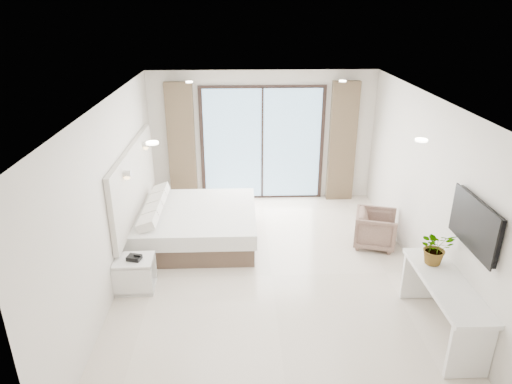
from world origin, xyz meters
TOP-DOWN VIEW (x-y plane):
  - ground at (0.00, 0.00)m, footprint 6.20×6.20m
  - room_shell at (-0.20, 0.85)m, footprint 4.62×6.22m
  - bed at (-1.27, 1.19)m, footprint 2.07×1.97m
  - nightstand at (-2.02, -0.27)m, footprint 0.56×0.46m
  - phone at (-2.00, -0.30)m, footprint 0.22×0.19m
  - console_desk at (2.04, -1.40)m, footprint 0.52×1.67m
  - plant at (2.04, -0.97)m, footprint 0.44×0.49m
  - armchair at (1.85, 0.89)m, footprint 0.79×0.82m

SIDE VIEW (x-z plane):
  - ground at x=0.00m, z-range 0.00..0.00m
  - nightstand at x=-2.02m, z-range 0.00..0.50m
  - bed at x=-1.27m, z-range -0.05..0.66m
  - armchair at x=1.85m, z-range 0.00..0.69m
  - phone at x=-2.00m, z-range 0.50..0.57m
  - console_desk at x=2.04m, z-range 0.18..0.95m
  - plant at x=2.04m, z-range 0.77..1.13m
  - room_shell at x=-0.20m, z-range 0.22..2.94m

